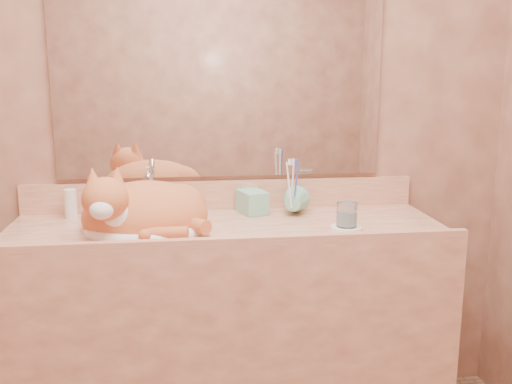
{
  "coord_description": "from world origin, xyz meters",
  "views": [
    {
      "loc": [
        -0.15,
        -1.3,
        1.4
      ],
      "look_at": [
        0.11,
        0.7,
        0.98
      ],
      "focal_mm": 40.0,
      "sensor_mm": 36.0,
      "label": 1
    }
  ],
  "objects": [
    {
      "name": "wall_front",
      "position": [
        0.0,
        -1.0,
        1.25
      ],
      "size": [
        2.4,
        0.02,
        2.5
      ],
      "primitive_type": "cube",
      "color": "brown",
      "rests_on": "ground"
    },
    {
      "name": "vanity_counter",
      "position": [
        0.0,
        0.72,
        0.42
      ],
      "size": [
        1.6,
        0.55,
        0.85
      ],
      "primitive_type": null,
      "color": "#A36149",
      "rests_on": "floor"
    },
    {
      "name": "lotion_bottle",
      "position": [
        -0.59,
        0.91,
        0.91
      ],
      "size": [
        0.05,
        0.05,
        0.11
      ],
      "primitive_type": "cylinder",
      "color": "white",
      "rests_on": "vanity_counter"
    },
    {
      "name": "mirror",
      "position": [
        0.0,
        0.99,
        1.39
      ],
      "size": [
        1.3,
        0.02,
        0.8
      ],
      "primitive_type": "cube",
      "color": "white",
      "rests_on": "wall_back"
    },
    {
      "name": "faucet",
      "position": [
        -0.29,
        0.87,
        0.94
      ],
      "size": [
        0.05,
        0.13,
        0.19
      ],
      "primitive_type": null,
      "rotation": [
        0.0,
        0.0,
        0.03
      ],
      "color": "white",
      "rests_on": "vanity_counter"
    },
    {
      "name": "soap_dispenser",
      "position": [
        0.14,
        0.84,
        0.95
      ],
      "size": [
        0.12,
        0.12,
        0.2
      ],
      "primitive_type": "imported",
      "rotation": [
        0.0,
        0.0,
        0.32
      ],
      "color": "#7AC3A7",
      "rests_on": "vanity_counter"
    },
    {
      "name": "wall_back",
      "position": [
        0.0,
        1.0,
        1.25
      ],
      "size": [
        2.4,
        0.02,
        2.5
      ],
      "primitive_type": "cube",
      "color": "brown",
      "rests_on": "ground"
    },
    {
      "name": "toothbrushes",
      "position": [
        0.26,
        0.82,
        0.99
      ],
      "size": [
        0.04,
        0.04,
        0.23
      ],
      "primitive_type": null,
      "color": "white",
      "rests_on": "toothbrush_cup"
    },
    {
      "name": "toothbrush_cup",
      "position": [
        0.26,
        0.82,
        0.9
      ],
      "size": [
        0.14,
        0.14,
        0.1
      ],
      "primitive_type": "imported",
      "rotation": [
        0.0,
        0.0,
        -0.37
      ],
      "color": "#7AC3A7",
      "rests_on": "vanity_counter"
    },
    {
      "name": "saucer",
      "position": [
        0.43,
        0.62,
        0.85
      ],
      "size": [
        0.11,
        0.11,
        0.01
      ],
      "primitive_type": "cylinder",
      "color": "white",
      "rests_on": "vanity_counter"
    },
    {
      "name": "sink_basin",
      "position": [
        -0.29,
        0.7,
        0.92
      ],
      "size": [
        0.44,
        0.37,
        0.14
      ],
      "primitive_type": null,
      "rotation": [
        0.0,
        0.0,
        0.02
      ],
      "color": "white",
      "rests_on": "vanity_counter"
    },
    {
      "name": "water_glass",
      "position": [
        0.43,
        0.62,
        0.9
      ],
      "size": [
        0.07,
        0.07,
        0.09
      ],
      "primitive_type": "cylinder",
      "color": "silver",
      "rests_on": "saucer"
    },
    {
      "name": "cat",
      "position": [
        -0.31,
        0.7,
        0.93
      ],
      "size": [
        0.48,
        0.4,
        0.25
      ],
      "primitive_type": null,
      "rotation": [
        0.0,
        0.0,
        0.07
      ],
      "color": "#BC552B",
      "rests_on": "sink_basin"
    }
  ]
}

